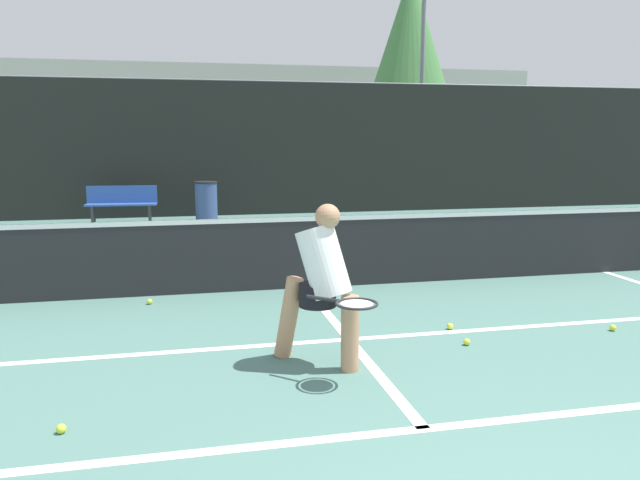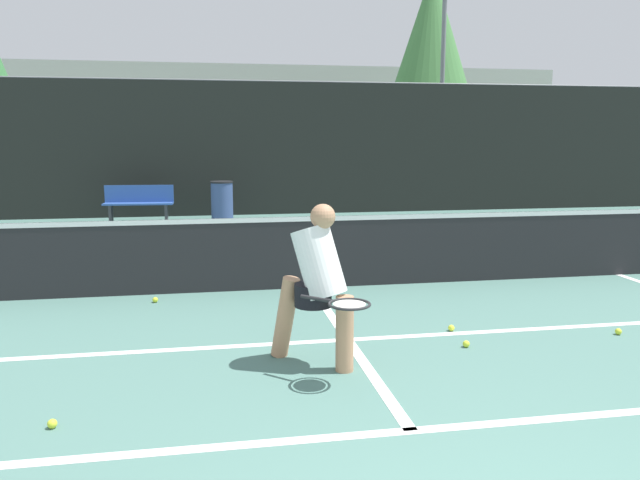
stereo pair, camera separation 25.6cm
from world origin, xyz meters
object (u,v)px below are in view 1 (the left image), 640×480
trash_bin (206,201)px  parked_car (325,181)px  player_practicing (322,280)px  courtside_bench (122,203)px

trash_bin → parked_car: 5.04m
player_practicing → trash_bin: size_ratio=1.52×
courtside_bench → parked_car: (5.61, 3.41, 0.18)m
courtside_bench → trash_bin: bearing=3.3°
trash_bin → parked_car: bearing=43.0°
courtside_bench → parked_car: bearing=35.5°
trash_bin → parked_car: size_ratio=0.22×
player_practicing → courtside_bench: player_practicing is taller
courtside_bench → trash_bin: 1.92m
courtside_bench → trash_bin: size_ratio=1.71×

